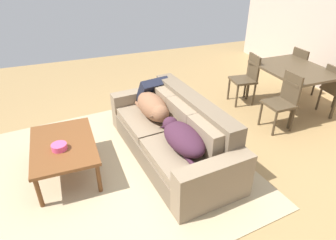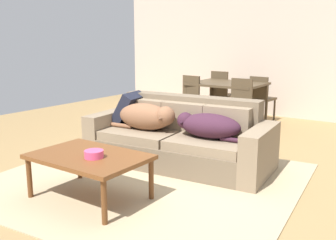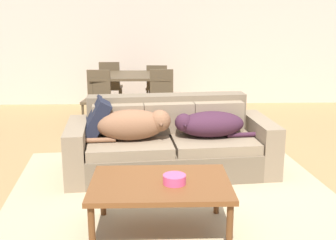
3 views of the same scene
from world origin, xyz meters
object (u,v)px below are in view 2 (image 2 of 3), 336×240
at_px(dog_on_right_cushion, 208,125).
at_px(throw_pillow_by_left_arm, 128,109).
at_px(dining_table, 228,86).
at_px(couch, 180,139).
at_px(dining_chair_near_right, 239,104).
at_px(dining_chair_far_right, 261,96).
at_px(coffee_table, 89,159).
at_px(dining_chair_far_left, 222,92).
at_px(dog_on_left_cushion, 148,117).
at_px(bowl_on_coffee_table, 94,154).
at_px(dining_chair_near_left, 187,98).

bearing_deg(dog_on_right_cushion, throw_pillow_by_left_arm, 172.25).
bearing_deg(dining_table, couch, -77.18).
distance_m(dining_chair_near_right, dining_chair_far_right, 1.13).
distance_m(throw_pillow_by_left_arm, dining_chair_far_right, 3.06).
bearing_deg(coffee_table, dining_chair_far_left, 100.78).
relative_size(dog_on_left_cushion, bowl_on_coffee_table, 5.09).
distance_m(dining_table, dining_chair_near_left, 0.78).
xyz_separation_m(dog_on_left_cushion, coffee_table, (0.25, -1.24, -0.18)).
xyz_separation_m(dog_on_left_cushion, dining_chair_near_left, (-0.66, 2.00, -0.08)).
relative_size(throw_pillow_by_left_arm, bowl_on_coffee_table, 2.50).
distance_m(dog_on_left_cushion, dining_chair_far_left, 3.24).
xyz_separation_m(coffee_table, dining_table, (-0.42, 3.82, 0.29)).
relative_size(dog_on_right_cushion, dining_chair_near_left, 1.01).
distance_m(couch, dining_chair_near_right, 1.84).
height_order(bowl_on_coffee_table, dining_chair_near_left, dining_chair_near_left).
bearing_deg(dining_chair_far_left, dog_on_right_cushion, 114.10).
bearing_deg(dining_table, bowl_on_coffee_table, -82.19).
xyz_separation_m(bowl_on_coffee_table, dining_chair_far_left, (-0.95, 4.47, 0.01)).
distance_m(coffee_table, dining_chair_near_left, 3.37).
height_order(throw_pillow_by_left_arm, dining_table, throw_pillow_by_left_arm).
height_order(throw_pillow_by_left_arm, dining_chair_far_left, dining_chair_far_left).
bearing_deg(dining_chair_far_left, coffee_table, 100.66).
xyz_separation_m(couch, dining_chair_far_right, (-0.12, 2.96, 0.17)).
bearing_deg(dining_chair_near_right, couch, -88.73).
xyz_separation_m(couch, coffee_table, (-0.13, -1.41, 0.09)).
distance_m(bowl_on_coffee_table, dining_chair_far_right, 4.41).
distance_m(dog_on_right_cushion, dining_chair_near_left, 2.41).
bearing_deg(coffee_table, throw_pillow_by_left_arm, 116.36).
height_order(dog_on_left_cushion, dining_chair_near_right, dining_chair_near_right).
xyz_separation_m(coffee_table, dining_chair_near_left, (-0.92, 3.25, 0.10)).
distance_m(dining_chair_far_left, dining_chair_far_right, 0.85).
bearing_deg(couch, bowl_on_coffee_table, -96.22).
xyz_separation_m(bowl_on_coffee_table, dining_chair_far_right, (-0.10, 4.40, -0.00)).
xyz_separation_m(dog_on_left_cushion, dining_table, (-0.17, 2.57, 0.11)).
bearing_deg(dining_chair_near_left, dining_chair_far_left, 93.14).
xyz_separation_m(dining_table, dining_chair_far_left, (-0.42, 0.61, -0.20)).
bearing_deg(dining_chair_near_right, dog_on_left_cushion, -99.76).
bearing_deg(dining_table, dining_chair_near_right, -50.06).
xyz_separation_m(couch, dining_chair_near_left, (-1.04, 1.84, 0.19)).
bearing_deg(bowl_on_coffee_table, coffee_table, 159.82).
height_order(dog_on_right_cushion, dining_chair_near_left, dining_chair_near_left).
distance_m(dog_on_right_cushion, dining_chair_near_right, 1.96).
bearing_deg(dining_chair_far_right, dog_on_right_cushion, 106.03).
bearing_deg(bowl_on_coffee_table, dining_chair_near_left, 107.33).
bearing_deg(coffee_table, bowl_on_coffee_table, -20.18).
xyz_separation_m(throw_pillow_by_left_arm, bowl_on_coffee_table, (0.79, -1.42, -0.13)).
bearing_deg(dining_chair_near_right, dining_table, 129.26).
height_order(coffee_table, dining_table, dining_table).
height_order(couch, dining_chair_far_right, dining_chair_far_right).
bearing_deg(throw_pillow_by_left_arm, bowl_on_coffee_table, -60.84).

